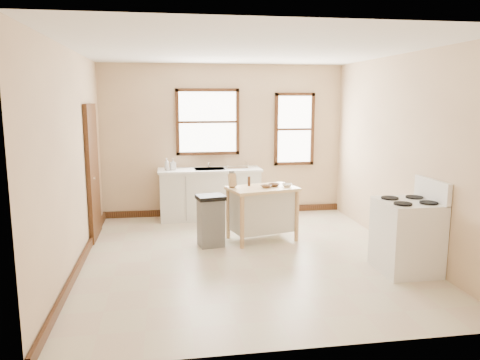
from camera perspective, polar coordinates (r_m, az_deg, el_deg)
The scene contains 23 objects.
floor at distance 6.63m, azimuth 0.82°, elevation -9.27°, with size 5.00×5.00×0.00m, color beige.
ceiling at distance 6.29m, azimuth 0.88°, elevation 15.59°, with size 5.00×5.00×0.00m, color white.
wall_back at distance 8.77m, azimuth -1.98°, elevation 4.82°, with size 4.50×0.04×2.80m, color beige.
wall_left at distance 6.32m, azimuth -19.69°, elevation 2.27°, with size 0.04×5.00×2.80m, color beige.
wall_right at distance 7.05m, azimuth 19.19°, elevation 3.03°, with size 0.04×5.00×2.80m, color beige.
window_main at distance 8.69m, azimuth -3.96°, elevation 7.07°, with size 1.17×0.06×1.22m, color black, non-canonical shape.
window_side at distance 9.00m, azimuth 6.64°, elevation 6.16°, with size 0.77×0.06×1.37m, color black, non-canonical shape.
door_left at distance 7.63m, azimuth -17.49°, elevation 0.96°, with size 0.06×0.90×2.10m, color black.
baseboard_back at distance 8.96m, azimuth -1.91°, elevation -3.77°, with size 4.50×0.04×0.12m, color black.
baseboard_left at distance 6.62m, azimuth -18.75°, elevation -9.30°, with size 0.04×5.00×0.12m, color black.
sink_counter at distance 8.58m, azimuth -3.68°, elevation -1.66°, with size 1.86×0.62×0.92m, color silver, non-canonical shape.
faucet at distance 8.66m, azimuth -3.84°, elevation 2.27°, with size 0.03×0.03×0.22m, color silver.
soap_bottle_a at distance 8.39m, azimuth -8.93°, elevation 1.91°, with size 0.08×0.08×0.22m, color #B2B2B2.
soap_bottle_b at distance 8.41m, azimuth -8.18°, elevation 1.92°, with size 0.09×0.09×0.20m, color #B2B2B2.
dish_rack at distance 8.52m, azimuth -0.43°, elevation 1.76°, with size 0.40×0.30×0.10m, color silver, non-canonical shape.
kitchen_island at distance 7.28m, azimuth 2.72°, elevation -4.10°, with size 1.02×0.65×0.83m, color #F6CA91, non-canonical shape.
knife_block at distance 7.15m, azimuth -0.96°, elevation -0.11°, with size 0.10×0.10×0.20m, color tan, non-canonical shape.
pepper_grinder at distance 7.26m, azimuth 1.11°, elevation -0.16°, with size 0.04×0.04×0.15m, color #3E2310.
bowl_a at distance 7.15m, azimuth 3.18°, elevation -0.78°, with size 0.15×0.15×0.04m, color brown.
bowl_b at distance 7.27m, azimuth 4.17°, elevation -0.60°, with size 0.17×0.17×0.04m, color brown.
bowl_c at distance 7.25m, azimuth 5.75°, elevation -0.63°, with size 0.15×0.15×0.05m, color white.
trash_bin at distance 6.98m, azimuth -3.58°, elevation -4.98°, with size 0.40×0.33×0.77m, color slate, non-canonical shape.
gas_stove at distance 6.28m, azimuth 19.71°, elevation -5.30°, with size 0.74×0.74×1.18m, color white, non-canonical shape.
Camera 1 is at (-1.08, -6.17, 2.18)m, focal length 35.00 mm.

